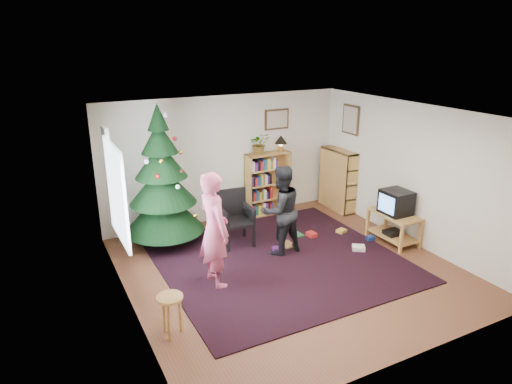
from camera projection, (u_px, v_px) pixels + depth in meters
name	position (u px, v px, depth m)	size (l,w,h in m)	color
floor	(289.00, 268.00, 7.37)	(5.00, 5.00, 0.00)	brown
ceiling	(293.00, 114.00, 6.56)	(5.00, 5.00, 0.00)	white
wall_back	(225.00, 159.00, 9.07)	(5.00, 0.02, 2.50)	silver
wall_front	(413.00, 265.00, 4.86)	(5.00, 0.02, 2.50)	silver
wall_left	(125.00, 225.00, 5.89)	(0.02, 5.00, 2.50)	silver
wall_right	(412.00, 174.00, 8.05)	(0.02, 5.00, 2.50)	silver
rug	(280.00, 260.00, 7.62)	(3.80, 3.60, 0.02)	black
window_pane	(117.00, 193.00, 6.32)	(0.04, 1.20, 1.40)	silver
curtain	(110.00, 179.00, 6.93)	(0.06, 0.35, 1.60)	white
picture_back	(277.00, 119.00, 9.32)	(0.55, 0.03, 0.42)	#4C3319
picture_right	(351.00, 120.00, 9.28)	(0.03, 0.50, 0.60)	#4C3319
christmas_tree	(163.00, 188.00, 7.93)	(1.39, 1.39, 2.53)	#3F2816
bookshelf_back	(268.00, 183.00, 9.51)	(0.95, 0.30, 1.30)	#BA8F42
bookshelf_right	(338.00, 179.00, 9.76)	(0.30, 0.95, 1.30)	#BA8F42
tv_stand	(394.00, 225.00, 8.25)	(0.51, 0.93, 0.55)	#BA8F42
crt_tv	(396.00, 202.00, 8.11)	(0.46, 0.49, 0.43)	black
armchair	(234.00, 215.00, 8.14)	(0.58, 0.58, 0.99)	black
stool	(170.00, 305.00, 5.61)	(0.33, 0.33, 0.55)	#BA8F42
person_standing	(214.00, 230.00, 6.65)	(0.65, 0.42, 1.77)	#C14D6F
person_by_chair	(281.00, 211.00, 7.67)	(0.76, 0.59, 1.56)	black
potted_plant	(259.00, 144.00, 9.14)	(0.39, 0.34, 0.44)	gray
table_lamp	(281.00, 141.00, 9.36)	(0.26, 0.26, 0.34)	#A57F33
floor_clutter	(321.00, 240.00, 8.31)	(1.96, 1.22, 0.08)	#A51E19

